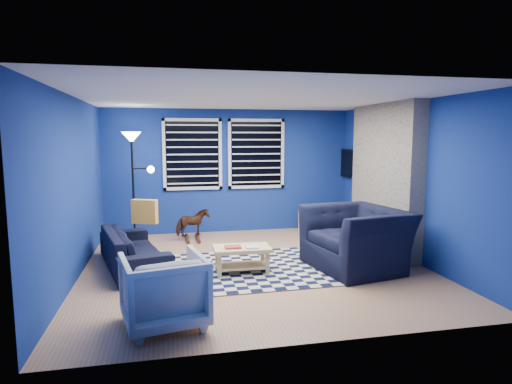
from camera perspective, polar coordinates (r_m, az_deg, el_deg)
floor at (r=6.56m, az=-0.24°, el=-9.87°), size 5.00×5.00×0.00m
ceiling at (r=6.29m, az=-0.25°, el=12.42°), size 5.00×5.00×0.00m
wall_back at (r=8.76m, az=-3.52°, el=2.79°), size 5.00×0.00×5.00m
wall_left at (r=6.31m, az=-23.11°, el=0.44°), size 0.00×5.00×5.00m
wall_right at (r=7.23m, az=19.56°, el=1.42°), size 0.00×5.00×5.00m
fireplace at (r=7.60m, az=16.68°, el=1.40°), size 0.65×2.00×2.50m
window_left at (r=8.63m, az=-8.46°, el=4.99°), size 1.17×0.06×1.42m
window_right at (r=8.80m, az=0.06°, el=5.11°), size 1.17×0.06×1.42m
tv at (r=8.96m, az=12.65°, el=3.69°), size 0.07×1.00×0.58m
rug at (r=6.42m, az=-1.12°, el=-10.19°), size 2.54×2.05×0.02m
sofa at (r=6.70m, az=-15.99°, el=-7.31°), size 2.05×1.20×0.56m
armchair_big at (r=6.53m, az=13.22°, el=-6.06°), size 1.59×1.45×0.90m
armchair_bent at (r=4.61m, az=-12.20°, el=-12.67°), size 0.96×0.98×0.75m
rocking_horse at (r=8.17m, az=-8.49°, el=-4.12°), size 0.50×0.68×0.52m
coffee_table at (r=6.19m, az=-1.92°, el=-8.25°), size 0.81×0.48×0.40m
cabinet at (r=8.91m, az=7.78°, el=-3.72°), size 0.65×0.55×0.55m
floor_lamp at (r=7.98m, az=-16.05°, el=5.07°), size 0.55×0.34×2.03m
throw_pillow at (r=7.09m, az=-14.63°, el=-2.55°), size 0.42×0.26×0.39m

